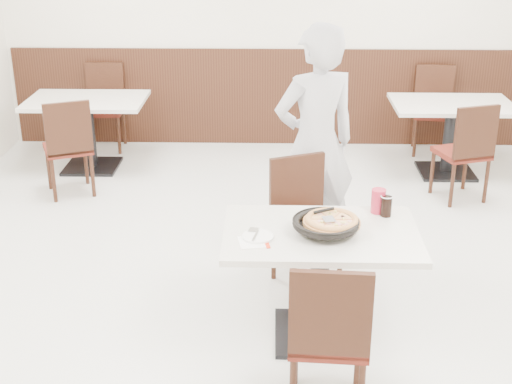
{
  "coord_description": "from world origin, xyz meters",
  "views": [
    {
      "loc": [
        0.01,
        -4.46,
        2.63
      ],
      "look_at": [
        -0.1,
        -0.3,
        0.93
      ],
      "focal_mm": 50.0,
      "sensor_mm": 36.0,
      "label": 1
    }
  ],
  "objects_px": {
    "cola_glass": "(386,206)",
    "bg_chair_left_far": "(104,108)",
    "side_plate": "(258,237)",
    "bg_table_right": "(449,138)",
    "bg_chair_right_far": "(433,111)",
    "chair_near": "(328,333)",
    "chair_far": "(307,227)",
    "pizza_pan": "(326,227)",
    "bg_chair_right_near": "(462,151)",
    "pizza": "(332,223)",
    "diner_person": "(315,145)",
    "main_table": "(319,285)",
    "red_cup": "(378,201)",
    "bg_table_left": "(89,134)",
    "bg_chair_left_near": "(68,146)"
  },
  "relations": [
    {
      "from": "cola_glass",
      "to": "bg_chair_left_far",
      "type": "distance_m",
      "value": 4.38
    },
    {
      "from": "side_plate",
      "to": "bg_chair_left_far",
      "type": "height_order",
      "value": "bg_chair_left_far"
    },
    {
      "from": "bg_table_right",
      "to": "bg_chair_right_far",
      "type": "xyz_separation_m",
      "value": [
        -0.04,
        0.66,
        0.1
      ]
    },
    {
      "from": "chair_near",
      "to": "chair_far",
      "type": "xyz_separation_m",
      "value": [
        -0.06,
        1.35,
        0.0
      ]
    },
    {
      "from": "pizza_pan",
      "to": "bg_chair_right_near",
      "type": "relative_size",
      "value": 0.36
    },
    {
      "from": "pizza",
      "to": "diner_person",
      "type": "height_order",
      "value": "diner_person"
    },
    {
      "from": "chair_near",
      "to": "diner_person",
      "type": "xyz_separation_m",
      "value": [
        0.01,
        1.87,
        0.44
      ]
    },
    {
      "from": "main_table",
      "to": "side_plate",
      "type": "xyz_separation_m",
      "value": [
        -0.39,
        -0.1,
        0.38
      ]
    },
    {
      "from": "chair_far",
      "to": "bg_chair_left_far",
      "type": "distance_m",
      "value": 3.75
    },
    {
      "from": "bg_chair_right_near",
      "to": "red_cup",
      "type": "bearing_deg",
      "value": -135.75
    },
    {
      "from": "main_table",
      "to": "pizza_pan",
      "type": "bearing_deg",
      "value": -41.71
    },
    {
      "from": "chair_far",
      "to": "bg_chair_left_far",
      "type": "relative_size",
      "value": 1.0
    },
    {
      "from": "pizza_pan",
      "to": "side_plate",
      "type": "bearing_deg",
      "value": -169.4
    },
    {
      "from": "diner_person",
      "to": "bg_chair_right_near",
      "type": "xyz_separation_m",
      "value": [
        1.44,
        1.19,
        -0.44
      ]
    },
    {
      "from": "chair_near",
      "to": "bg_chair_right_far",
      "type": "height_order",
      "value": "same"
    },
    {
      "from": "main_table",
      "to": "bg_table_left",
      "type": "xyz_separation_m",
      "value": [
        -2.22,
        3.1,
        0.0
      ]
    },
    {
      "from": "chair_far",
      "to": "bg_chair_left_near",
      "type": "distance_m",
      "value": 2.81
    },
    {
      "from": "main_table",
      "to": "cola_glass",
      "type": "xyz_separation_m",
      "value": [
        0.43,
        0.25,
        0.44
      ]
    },
    {
      "from": "bg_table_left",
      "to": "bg_chair_right_far",
      "type": "relative_size",
      "value": 1.26
    },
    {
      "from": "diner_person",
      "to": "bg_chair_left_near",
      "type": "height_order",
      "value": "diner_person"
    },
    {
      "from": "bg_chair_left_near",
      "to": "bg_chair_left_far",
      "type": "xyz_separation_m",
      "value": [
        0.05,
        1.32,
        0.0
      ]
    },
    {
      "from": "chair_far",
      "to": "bg_table_right",
      "type": "height_order",
      "value": "chair_far"
    },
    {
      "from": "pizza",
      "to": "pizza_pan",
      "type": "bearing_deg",
      "value": -147.04
    },
    {
      "from": "chair_far",
      "to": "side_plate",
      "type": "relative_size",
      "value": 5.02
    },
    {
      "from": "pizza_pan",
      "to": "side_plate",
      "type": "distance_m",
      "value": 0.42
    },
    {
      "from": "red_cup",
      "to": "bg_chair_right_near",
      "type": "relative_size",
      "value": 0.17
    },
    {
      "from": "pizza",
      "to": "chair_near",
      "type": "bearing_deg",
      "value": -94.52
    },
    {
      "from": "cola_glass",
      "to": "bg_chair_right_near",
      "type": "bearing_deg",
      "value": 64.11
    },
    {
      "from": "side_plate",
      "to": "bg_table_right",
      "type": "relative_size",
      "value": 0.16
    },
    {
      "from": "bg_table_right",
      "to": "cola_glass",
      "type": "bearing_deg",
      "value": -111.0
    },
    {
      "from": "chair_far",
      "to": "bg_table_left",
      "type": "xyz_separation_m",
      "value": [
        -2.17,
        2.44,
        -0.1
      ]
    },
    {
      "from": "bg_chair_left_near",
      "to": "pizza",
      "type": "bearing_deg",
      "value": -69.69
    },
    {
      "from": "bg_chair_left_far",
      "to": "bg_table_left",
      "type": "bearing_deg",
      "value": 86.55
    },
    {
      "from": "chair_far",
      "to": "bg_chair_right_near",
      "type": "bearing_deg",
      "value": -154.41
    },
    {
      "from": "chair_far",
      "to": "bg_table_right",
      "type": "distance_m",
      "value": 2.84
    },
    {
      "from": "red_cup",
      "to": "bg_table_left",
      "type": "height_order",
      "value": "red_cup"
    },
    {
      "from": "bg_chair_right_near",
      "to": "side_plate",
      "type": "bearing_deg",
      "value": -145.11
    },
    {
      "from": "side_plate",
      "to": "red_cup",
      "type": "relative_size",
      "value": 1.18
    },
    {
      "from": "bg_chair_right_near",
      "to": "chair_near",
      "type": "bearing_deg",
      "value": -133.68
    },
    {
      "from": "pizza_pan",
      "to": "red_cup",
      "type": "bearing_deg",
      "value": 41.85
    },
    {
      "from": "bg_chair_left_far",
      "to": "red_cup",
      "type": "bearing_deg",
      "value": 125.37
    },
    {
      "from": "pizza",
      "to": "bg_table_right",
      "type": "bearing_deg",
      "value": 64.65
    },
    {
      "from": "pizza_pan",
      "to": "bg_chair_right_far",
      "type": "distance_m",
      "value": 4.0
    },
    {
      "from": "side_plate",
      "to": "bg_table_right",
      "type": "xyz_separation_m",
      "value": [
        1.89,
        3.14,
        -0.38
      ]
    },
    {
      "from": "diner_person",
      "to": "pizza",
      "type": "bearing_deg",
      "value": 69.22
    },
    {
      "from": "bg_chair_left_far",
      "to": "bg_chair_right_near",
      "type": "bearing_deg",
      "value": 157.93
    },
    {
      "from": "pizza_pan",
      "to": "bg_chair_left_far",
      "type": "relative_size",
      "value": 0.36
    },
    {
      "from": "pizza",
      "to": "bg_chair_left_far",
      "type": "bearing_deg",
      "value": 121.26
    },
    {
      "from": "main_table",
      "to": "bg_chair_right_near",
      "type": "xyz_separation_m",
      "value": [
        1.46,
        2.37,
        0.1
      ]
    },
    {
      "from": "bg_table_left",
      "to": "bg_chair_right_far",
      "type": "height_order",
      "value": "bg_chair_right_far"
    }
  ]
}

